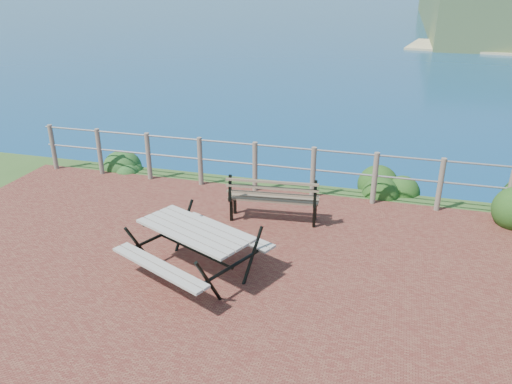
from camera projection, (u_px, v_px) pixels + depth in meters
The scene contains 6 objects.
ground at pixel (191, 281), 7.02m from camera, with size 10.00×7.00×0.12m, color maroon.
safety_railing at pixel (255, 164), 9.76m from camera, with size 9.40×0.10×1.00m.
picnic_table at pixel (195, 246), 7.01m from camera, with size 1.82×1.35×0.71m.
park_bench at pixel (274, 191), 8.53m from camera, with size 1.58×0.54×0.87m.
shrub_lip_west at pixel (125, 168), 11.21m from camera, with size 0.78×0.78×0.52m, color #21481B.
shrub_lip_east at pixel (390, 191), 9.99m from camera, with size 0.85×0.85×0.62m, color #1A4916.
Camera 1 is at (2.49, -5.49, 3.93)m, focal length 35.00 mm.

